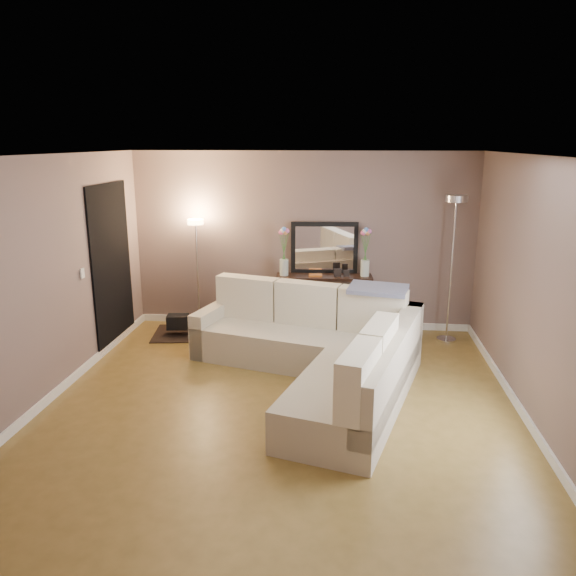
# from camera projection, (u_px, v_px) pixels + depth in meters

# --- Properties ---
(floor) EXTENTS (5.00, 5.50, 0.01)m
(floor) POSITION_uv_depth(u_px,v_px,m) (280.00, 408.00, 5.93)
(floor) COLOR olive
(floor) RESTS_ON ground
(ceiling) EXTENTS (5.00, 5.50, 0.01)m
(ceiling) POSITION_uv_depth(u_px,v_px,m) (279.00, 155.00, 5.27)
(ceiling) COLOR white
(ceiling) RESTS_ON ground
(wall_back) EXTENTS (5.00, 0.02, 2.60)m
(wall_back) POSITION_uv_depth(u_px,v_px,m) (302.00, 241.00, 8.25)
(wall_back) COLOR #76615B
(wall_back) RESTS_ON ground
(wall_front) EXTENTS (5.00, 0.02, 2.60)m
(wall_front) POSITION_uv_depth(u_px,v_px,m) (216.00, 422.00, 2.95)
(wall_front) COLOR #76615B
(wall_front) RESTS_ON ground
(wall_left) EXTENTS (0.02, 5.50, 2.60)m
(wall_left) POSITION_uv_depth(u_px,v_px,m) (41.00, 282.00, 5.86)
(wall_left) COLOR #76615B
(wall_left) RESTS_ON ground
(wall_right) EXTENTS (0.02, 5.50, 2.60)m
(wall_right) POSITION_uv_depth(u_px,v_px,m) (541.00, 296.00, 5.34)
(wall_right) COLOR #76615B
(wall_right) RESTS_ON ground
(baseboard_back) EXTENTS (5.00, 0.03, 0.10)m
(baseboard_back) POSITION_uv_depth(u_px,v_px,m) (301.00, 322.00, 8.55)
(baseboard_back) COLOR white
(baseboard_back) RESTS_ON ground
(baseboard_left) EXTENTS (0.03, 5.50, 0.10)m
(baseboard_left) POSITION_uv_depth(u_px,v_px,m) (56.00, 392.00, 6.17)
(baseboard_left) COLOR white
(baseboard_left) RESTS_ON ground
(baseboard_right) EXTENTS (0.03, 5.50, 0.10)m
(baseboard_right) POSITION_uv_depth(u_px,v_px,m) (524.00, 415.00, 5.66)
(baseboard_right) COLOR white
(baseboard_right) RESTS_ON ground
(doorway) EXTENTS (0.02, 1.20, 2.20)m
(doorway) POSITION_uv_depth(u_px,v_px,m) (112.00, 266.00, 7.54)
(doorway) COLOR black
(doorway) RESTS_ON ground
(switch_plate) EXTENTS (0.02, 0.08, 0.12)m
(switch_plate) POSITION_uv_depth(u_px,v_px,m) (82.00, 273.00, 6.70)
(switch_plate) COLOR white
(switch_plate) RESTS_ON ground
(sectional_sofa) EXTENTS (2.94, 3.32, 0.98)m
(sectional_sofa) POSITION_uv_depth(u_px,v_px,m) (322.00, 350.00, 6.56)
(sectional_sofa) COLOR #BDB299
(sectional_sofa) RESTS_ON floor
(throw_blanket) EXTENTS (0.78, 0.55, 0.09)m
(throw_blanket) POSITION_uv_depth(u_px,v_px,m) (378.00, 289.00, 6.85)
(throw_blanket) COLOR slate
(throw_blanket) RESTS_ON sectional_sofa
(console_table) EXTENTS (1.40, 0.46, 0.85)m
(console_table) POSITION_uv_depth(u_px,v_px,m) (318.00, 300.00, 8.20)
(console_table) COLOR black
(console_table) RESTS_ON floor
(leaning_mirror) EXTENTS (0.97, 0.11, 0.76)m
(leaning_mirror) POSITION_uv_depth(u_px,v_px,m) (324.00, 248.00, 8.18)
(leaning_mirror) COLOR black
(leaning_mirror) RESTS_ON console_table
(table_decor) EXTENTS (0.59, 0.14, 0.14)m
(table_decor) POSITION_uv_depth(u_px,v_px,m) (324.00, 275.00, 8.06)
(table_decor) COLOR orange
(table_decor) RESTS_ON console_table
(flower_vase_left) EXTENTS (0.16, 0.13, 0.72)m
(flower_vase_left) POSITION_uv_depth(u_px,v_px,m) (284.00, 256.00, 8.06)
(flower_vase_left) COLOR silver
(flower_vase_left) RESTS_ON console_table
(flower_vase_right) EXTENTS (0.16, 0.13, 0.72)m
(flower_vase_right) POSITION_uv_depth(u_px,v_px,m) (365.00, 256.00, 8.01)
(flower_vase_right) COLOR silver
(flower_vase_right) RESTS_ON console_table
(floor_lamp_lit) EXTENTS (0.26, 0.26, 1.64)m
(floor_lamp_lit) POSITION_uv_depth(u_px,v_px,m) (197.00, 252.00, 8.22)
(floor_lamp_lit) COLOR silver
(floor_lamp_lit) RESTS_ON floor
(floor_lamp_unlit) EXTENTS (0.30, 0.30, 2.04)m
(floor_lamp_unlit) POSITION_uv_depth(u_px,v_px,m) (454.00, 240.00, 7.56)
(floor_lamp_unlit) COLOR silver
(floor_lamp_unlit) RESTS_ON floor
(charcoal_rug) EXTENTS (1.17, 0.94, 0.01)m
(charcoal_rug) POSITION_uv_depth(u_px,v_px,m) (191.00, 333.00, 8.20)
(charcoal_rug) COLOR black
(charcoal_rug) RESTS_ON floor
(black_bag) EXTENTS (0.33, 0.25, 0.20)m
(black_bag) POSITION_uv_depth(u_px,v_px,m) (178.00, 322.00, 8.07)
(black_bag) COLOR black
(black_bag) RESTS_ON charcoal_rug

